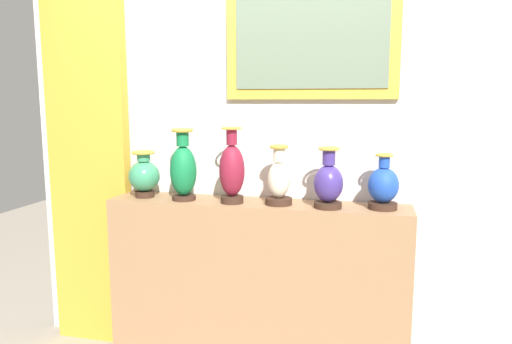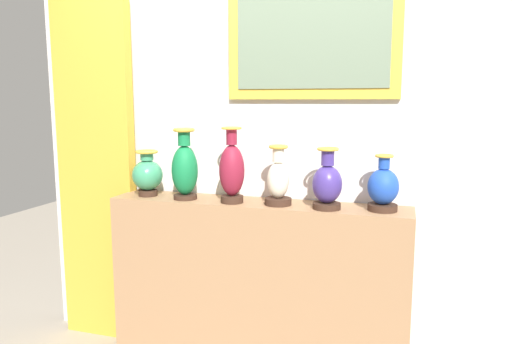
{
  "view_description": "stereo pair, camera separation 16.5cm",
  "coord_description": "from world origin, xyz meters",
  "px_view_note": "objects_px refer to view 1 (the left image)",
  "views": [
    {
      "loc": [
        0.64,
        -2.63,
        1.61
      ],
      "look_at": [
        0.0,
        0.0,
        1.2
      ],
      "focal_mm": 33.34,
      "sensor_mm": 36.0,
      "label": 1
    },
    {
      "loc": [
        0.8,
        -2.58,
        1.61
      ],
      "look_at": [
        0.0,
        0.0,
        1.2
      ],
      "focal_mm": 33.34,
      "sensor_mm": 36.0,
      "label": 2
    }
  ],
  "objects_px": {
    "vase_burgundy": "(232,171)",
    "vase_sapphire": "(383,186)",
    "vase_ivory": "(279,180)",
    "vase_jade": "(144,175)",
    "vase_emerald": "(183,169)",
    "vase_indigo": "(328,183)"
  },
  "relations": [
    {
      "from": "vase_emerald",
      "to": "vase_sapphire",
      "type": "xyz_separation_m",
      "value": [
        1.14,
        0.03,
        -0.06
      ]
    },
    {
      "from": "vase_ivory",
      "to": "vase_burgundy",
      "type": "bearing_deg",
      "value": -175.36
    },
    {
      "from": "vase_jade",
      "to": "vase_burgundy",
      "type": "xyz_separation_m",
      "value": [
        0.57,
        -0.03,
        0.05
      ]
    },
    {
      "from": "vase_jade",
      "to": "vase_sapphire",
      "type": "height_order",
      "value": "vase_sapphire"
    },
    {
      "from": "vase_ivory",
      "to": "vase_sapphire",
      "type": "xyz_separation_m",
      "value": [
        0.57,
        0.02,
        -0.01
      ]
    },
    {
      "from": "vase_emerald",
      "to": "vase_ivory",
      "type": "bearing_deg",
      "value": 0.95
    },
    {
      "from": "vase_jade",
      "to": "vase_emerald",
      "type": "bearing_deg",
      "value": -4.64
    },
    {
      "from": "vase_emerald",
      "to": "vase_burgundy",
      "type": "relative_size",
      "value": 0.97
    },
    {
      "from": "vase_jade",
      "to": "vase_emerald",
      "type": "height_order",
      "value": "vase_emerald"
    },
    {
      "from": "vase_sapphire",
      "to": "vase_ivory",
      "type": "bearing_deg",
      "value": -177.75
    },
    {
      "from": "vase_ivory",
      "to": "vase_emerald",
      "type": "bearing_deg",
      "value": -179.05
    },
    {
      "from": "vase_emerald",
      "to": "vase_ivory",
      "type": "xyz_separation_m",
      "value": [
        0.57,
        0.01,
        -0.05
      ]
    },
    {
      "from": "vase_jade",
      "to": "vase_indigo",
      "type": "xyz_separation_m",
      "value": [
        1.12,
        -0.03,
        0.0
      ]
    },
    {
      "from": "vase_sapphire",
      "to": "vase_jade",
      "type": "bearing_deg",
      "value": -179.57
    },
    {
      "from": "vase_burgundy",
      "to": "vase_sapphire",
      "type": "height_order",
      "value": "vase_burgundy"
    },
    {
      "from": "vase_jade",
      "to": "vase_burgundy",
      "type": "distance_m",
      "value": 0.57
    },
    {
      "from": "vase_emerald",
      "to": "vase_burgundy",
      "type": "height_order",
      "value": "vase_burgundy"
    },
    {
      "from": "vase_jade",
      "to": "vase_emerald",
      "type": "distance_m",
      "value": 0.27
    },
    {
      "from": "vase_burgundy",
      "to": "vase_sapphire",
      "type": "relative_size",
      "value": 1.44
    },
    {
      "from": "vase_jade",
      "to": "vase_sapphire",
      "type": "relative_size",
      "value": 0.94
    },
    {
      "from": "vase_emerald",
      "to": "vase_sapphire",
      "type": "distance_m",
      "value": 1.15
    },
    {
      "from": "vase_indigo",
      "to": "vase_sapphire",
      "type": "height_order",
      "value": "vase_indigo"
    }
  ]
}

